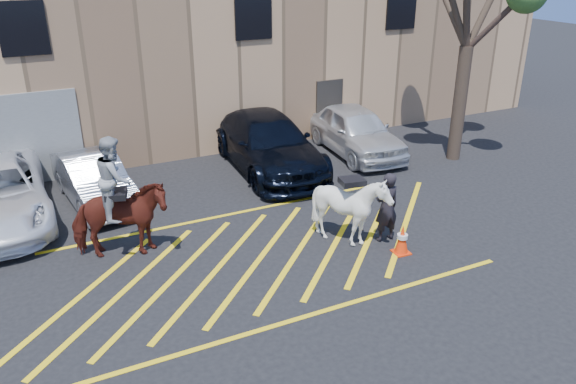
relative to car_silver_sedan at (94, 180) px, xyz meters
name	(u,v)px	position (x,y,z in m)	size (l,w,h in m)	color
ground	(256,252)	(2.94, -4.66, -0.69)	(90.00, 90.00, 0.00)	black
car_silver_sedan	(94,180)	(0.00, 0.00, 0.00)	(1.45, 4.17, 1.37)	#9A9DA8
car_blue_suv	(268,143)	(5.52, 0.30, 0.18)	(2.42, 5.96, 1.73)	black
car_white_suv	(355,130)	(8.89, 0.34, 0.14)	(1.94, 4.83, 1.65)	silver
handler	(387,207)	(6.06, -5.50, 0.20)	(0.65, 0.43, 1.78)	black
warehouse	(132,33)	(2.93, 7.33, 2.96)	(32.42, 10.20, 7.30)	tan
hatching_zone	(261,257)	(2.94, -4.96, -0.68)	(12.60, 5.12, 0.01)	yellow
mounted_bay	(118,210)	(0.09, -3.47, 0.50)	(2.42, 1.57, 2.94)	#5F2016
saddled_white	(351,209)	(5.20, -5.25, 0.23)	(1.75, 1.90, 1.83)	white
traffic_cone	(402,239)	(6.04, -6.23, -0.32)	(0.40, 0.40, 0.73)	red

